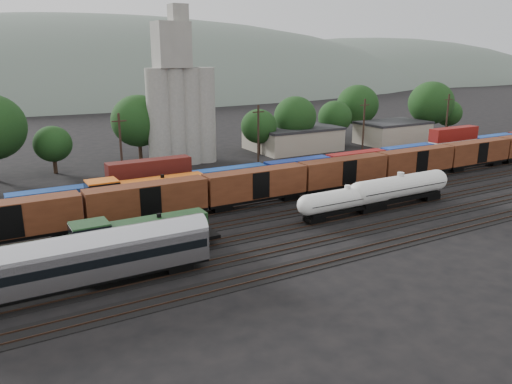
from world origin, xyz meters
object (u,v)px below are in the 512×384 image
green_locomotive (132,237)px  passenger_coach (82,259)px  orange_locomotive (140,193)px  grain_silo (181,105)px  tank_car_a (347,199)px

green_locomotive → passenger_coach: bearing=-139.6°
orange_locomotive → grain_silo: grain_silo is taller
passenger_coach → orange_locomotive: passenger_coach is taller
green_locomotive → passenger_coach: passenger_coach is taller
tank_car_a → grain_silo: 42.43m
passenger_coach → grain_silo: grain_silo is taller
tank_car_a → orange_locomotive: size_ratio=0.79×
green_locomotive → orange_locomotive: bearing=70.3°
passenger_coach → orange_locomotive: (11.25, 20.00, -0.51)m
tank_car_a → passenger_coach: size_ratio=0.65×
green_locomotive → tank_car_a: green_locomotive is taller
passenger_coach → grain_silo: 54.24m
orange_locomotive → green_locomotive: bearing=-109.7°
green_locomotive → grain_silo: bearing=62.1°
tank_car_a → green_locomotive: bearing=-180.0°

